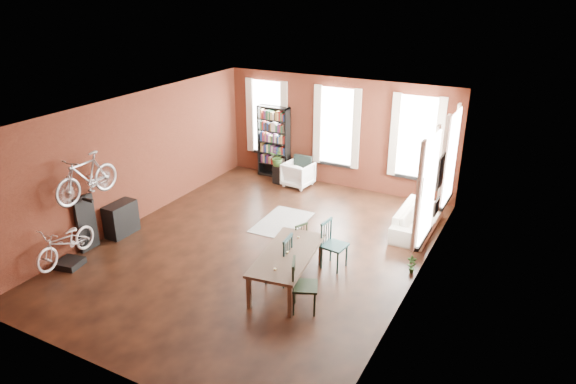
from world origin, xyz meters
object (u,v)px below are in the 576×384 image
Objects in this scene: white_armchair at (298,173)px; plant_stand at (279,174)px; dining_chair_b at (297,238)px; bicycle_floor at (63,226)px; dining_chair_c at (305,286)px; console_table at (121,219)px; bike_trainer at (70,263)px; dining_chair_d at (334,245)px; dining_table at (287,269)px; cream_sofa at (418,215)px; bookshelf at (274,142)px; dining_chair_a at (278,259)px.

white_armchair reaches higher than plant_stand.
bicycle_floor reaches higher than dining_chair_b.
console_table is (-5.24, 0.71, -0.11)m from dining_chair_c.
console_table is (-0.10, 1.66, 0.33)m from bike_trainer.
dining_chair_d reaches higher than plant_stand.
dining_chair_c reaches higher than dining_table.
cream_sofa is (3.90, -1.29, 0.01)m from white_armchair.
dining_chair_d is 5.75m from bookshelf.
dining_chair_a is (-0.22, 0.03, 0.16)m from dining_table.
bike_trainer is 0.61× the size of console_table.
dining_chair_c reaches higher than bike_trainer.
dining_chair_d is 1.31× the size of console_table.
dining_chair_c is 1.88× the size of plant_stand.
bike_trainer is at bearing -31.80° from dining_chair_b.
cream_sofa is (1.88, 3.58, -0.11)m from dining_chair_a.
dining_chair_b is 0.39× the size of cream_sofa.
bike_trainer is 0.30× the size of bicycle_floor.
dining_table is at bearing 155.27° from cream_sofa.
dining_chair_a is 1.16m from dining_chair_b.
bike_trainer is (-4.46, -1.55, -0.29)m from dining_table.
dining_chair_c reaches higher than dining_chair_b.
bicycle_floor is at bearing -32.20° from dining_chair_b.
dining_chair_b is 0.78× the size of dining_chair_d.
dining_chair_c is 2.10× the size of bike_trainer.
dining_chair_c is 5.24m from bike_trainer.
dining_chair_a is 1.30× the size of console_table.
white_armchair is 6.84m from bicycle_floor.
bike_trainer is at bearing -44.79° from bicycle_floor.
console_table is at bearing -51.30° from dining_chair_b.
console_table is at bearing 58.63° from dining_chair_c.
dining_chair_a is 4.55m from bike_trainer.
bicycle_floor reaches higher than dining_chair_c.
bicycle_floor is (-4.27, -1.56, 0.42)m from dining_chair_a.
bookshelf is 1.32m from white_armchair.
bookshelf is 5.40m from console_table.
console_table is (-2.33, -4.79, -0.00)m from white_armchair.
dining_table is at bearing 159.11° from dining_chair_d.
plant_stand is 6.59m from bicycle_floor.
plant_stand is (-3.41, 3.75, -0.25)m from dining_chair_d.
console_table is 1.73m from bicycle_floor.
bike_trainer is (-2.22, -6.46, -0.33)m from white_armchair.
console_table is (-5.12, -0.96, -0.12)m from dining_chair_d.
dining_chair_d reaches higher than bike_trainer.
dining_chair_c is at bearing -7.69° from console_table.
console_table is at bearing 69.82° from white_armchair.
dining_table is at bearing 24.73° from dining_chair_c.
bicycle_floor is (-5.16, -0.93, 0.43)m from dining_chair_c.
dining_chair_b is 4.16m from white_armchair.
bike_trainer is (-1.18, -6.86, -1.03)m from bookshelf.
white_armchair is 6.84m from bike_trainer.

